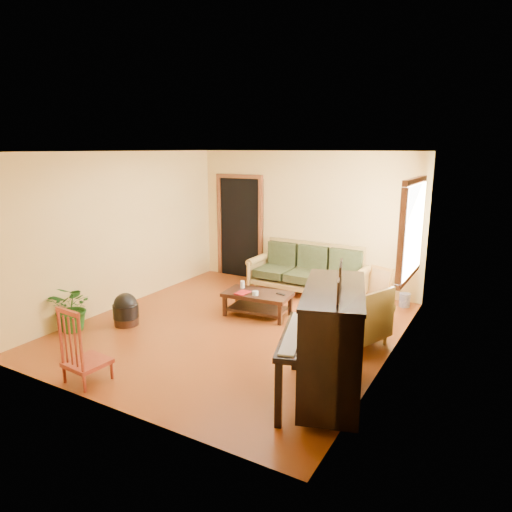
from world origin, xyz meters
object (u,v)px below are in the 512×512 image
Objects in this scene: coffee_table at (258,304)px; ceramic_crock at (405,300)px; footstool at (126,313)px; potted_plant at (73,307)px; red_chair at (86,344)px; sofa at (306,270)px; piano at (332,345)px; armchair at (356,315)px.

coffee_table reaches higher than ceramic_crock.
footstool is 0.54× the size of potted_plant.
red_chair is at bearing -103.21° from coffee_table.
coffee_table is 2.92m from red_chair.
footstool is 0.76m from potted_plant.
footstool is 1.76m from red_chair.
sofa is 3.31m from footstool.
ceramic_crock is (3.54, 2.95, -0.07)m from footstool.
piano is (1.93, -1.82, 0.43)m from coffee_table.
red_chair is (-2.59, -1.01, -0.17)m from piano.
sofa reaches higher than coffee_table.
armchair is 1.18× the size of potted_plant.
armchair reaches higher than coffee_table.
ceramic_crock is (2.64, 4.44, -0.35)m from red_chair.
sofa is 3.69m from piano.
sofa is at bearing 57.34° from footstool.
red_chair reaches higher than ceramic_crock.
armchair is 2.18× the size of footstool.
red_chair reaches higher than armchair.
coffee_table is at bearing 81.39° from red_chair.
red_chair reaches higher than potted_plant.
coffee_table is 2.73× the size of footstool.
armchair is (1.48, -1.73, -0.03)m from sofa.
ceramic_crock is (1.98, 1.61, -0.08)m from coffee_table.
piano is (1.71, -3.26, 0.17)m from sofa.
red_chair is at bearing -34.10° from potted_plant.
red_chair reaches higher than coffee_table.
potted_plant is at bearing -131.87° from footstool.
footstool is 4.61m from ceramic_crock.
coffee_table is at bearing -98.11° from sofa.
armchair is at bearing 51.69° from red_chair.
piano reaches higher than ceramic_crock.
piano is at bearing -7.88° from footstool.
armchair is at bearing -9.55° from coffee_table.
footstool is 1.68× the size of ceramic_crock.
red_chair reaches higher than footstool.
sofa is 2.52× the size of armchair.
sofa is 4.36m from red_chair.
coffee_table is 0.75× the size of piano.
armchair is at bearing -98.22° from ceramic_crock.
coffee_table is 2.55m from ceramic_crock.
sofa is 2.01× the size of coffee_table.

